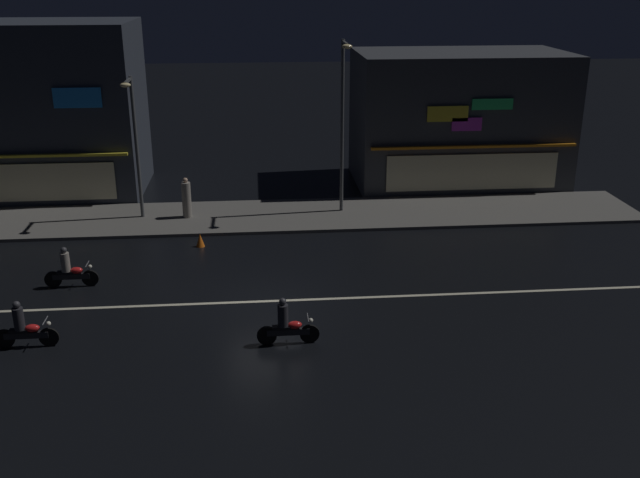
# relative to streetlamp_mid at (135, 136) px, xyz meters

# --- Properties ---
(ground_plane) EXTENTS (140.00, 140.00, 0.00)m
(ground_plane) POSITION_rel_streetlamp_mid_xyz_m (5.34, -9.05, -3.92)
(ground_plane) COLOR black
(lane_divider_stripe) EXTENTS (33.45, 0.16, 0.01)m
(lane_divider_stripe) POSITION_rel_streetlamp_mid_xyz_m (5.34, -9.05, -3.91)
(lane_divider_stripe) COLOR beige
(lane_divider_stripe) RESTS_ON ground
(sidewalk_far) EXTENTS (35.21, 4.59, 0.14)m
(sidewalk_far) POSITION_rel_streetlamp_mid_xyz_m (5.34, -0.00, -3.85)
(sidewalk_far) COLOR #5B5954
(sidewalk_far) RESTS_ON ground
(storefront_left_block) EXTENTS (9.36, 6.38, 8.43)m
(storefront_left_block) POSITION_rel_streetlamp_mid_xyz_m (-5.22, 5.41, 0.29)
(storefront_left_block) COLOR #2D333D
(storefront_left_block) RESTS_ON ground
(storefront_center_block) EXTENTS (10.77, 6.35, 6.81)m
(storefront_center_block) POSITION_rel_streetlamp_mid_xyz_m (15.91, 5.39, -0.52)
(storefront_center_block) COLOR #383A3F
(storefront_center_block) RESTS_ON ground
(streetlamp_mid) EXTENTS (0.44, 1.64, 6.32)m
(streetlamp_mid) POSITION_rel_streetlamp_mid_xyz_m (0.00, 0.00, 0.00)
(streetlamp_mid) COLOR #47494C
(streetlamp_mid) RESTS_ON sidewalk_far
(streetlamp_east) EXTENTS (0.44, 1.64, 7.77)m
(streetlamp_east) POSITION_rel_streetlamp_mid_xyz_m (9.14, 0.14, 0.75)
(streetlamp_east) COLOR #47494C
(streetlamp_east) RESTS_ON sidewalk_far
(pedestrian_on_sidewalk) EXTENTS (0.41, 0.41, 1.85)m
(pedestrian_on_sidewalk) POSITION_rel_streetlamp_mid_xyz_m (2.05, -0.01, -2.93)
(pedestrian_on_sidewalk) COLOR gray
(pedestrian_on_sidewalk) RESTS_ON sidewalk_far
(motorcycle_lead) EXTENTS (1.90, 0.60, 1.52)m
(motorcycle_lead) POSITION_rel_streetlamp_mid_xyz_m (-1.53, -7.16, -3.29)
(motorcycle_lead) COLOR black
(motorcycle_lead) RESTS_ON ground
(motorcycle_following) EXTENTS (1.90, 0.60, 1.52)m
(motorcycle_following) POSITION_rel_streetlamp_mid_xyz_m (-1.84, -11.60, -3.29)
(motorcycle_following) COLOR black
(motorcycle_following) RESTS_ON ground
(motorcycle_opposite_lane) EXTENTS (1.90, 0.60, 1.52)m
(motorcycle_opposite_lane) POSITION_rel_streetlamp_mid_xyz_m (6.00, -12.09, -3.29)
(motorcycle_opposite_lane) COLOR black
(motorcycle_opposite_lane) RESTS_ON ground
(traffic_cone) EXTENTS (0.36, 0.36, 0.55)m
(traffic_cone) POSITION_rel_streetlamp_mid_xyz_m (2.84, -3.49, -3.65)
(traffic_cone) COLOR orange
(traffic_cone) RESTS_ON ground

